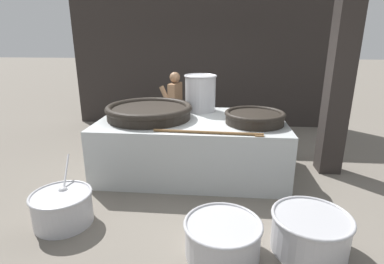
{
  "coord_description": "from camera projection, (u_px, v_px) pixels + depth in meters",
  "views": [
    {
      "loc": [
        0.44,
        -4.77,
        2.19
      ],
      "look_at": [
        0.0,
        0.0,
        0.69
      ],
      "focal_mm": 28.0,
      "sensor_mm": 36.0,
      "label": 1
    }
  ],
  "objects": [
    {
      "name": "prep_bowl_vegetables",
      "position": [
        62.0,
        207.0,
        3.66
      ],
      "size": [
        0.73,
        0.94,
        0.7
      ],
      "color": "#B7B7BC",
      "rests_on": "ground_plane"
    },
    {
      "name": "prep_bowl_extra",
      "position": [
        310.0,
        231.0,
        3.18
      ],
      "size": [
        0.84,
        0.84,
        0.43
      ],
      "color": "#B7B7BC",
      "rests_on": "ground_plane"
    },
    {
      "name": "cook",
      "position": [
        175.0,
        106.0,
        6.25
      ],
      "size": [
        0.43,
        0.61,
        1.54
      ],
      "rotation": [
        0.0,
        0.0,
        2.92
      ],
      "color": "#8C6647",
      "rests_on": "ground_plane"
    },
    {
      "name": "giant_wok_near",
      "position": [
        149.0,
        111.0,
        4.95
      ],
      "size": [
        1.43,
        1.43,
        0.23
      ],
      "color": "black",
      "rests_on": "hearth_platform"
    },
    {
      "name": "stirring_paddle",
      "position": [
        212.0,
        133.0,
        4.16
      ],
      "size": [
        1.54,
        0.14,
        0.04
      ],
      "rotation": [
        0.0,
        0.0,
        -0.04
      ],
      "color": "brown",
      "rests_on": "hearth_platform"
    },
    {
      "name": "support_pillar",
      "position": [
        344.0,
        46.0,
        4.59
      ],
      "size": [
        0.35,
        0.35,
        4.17
      ],
      "primitive_type": "cube",
      "color": "#2D2826",
      "rests_on": "ground_plane"
    },
    {
      "name": "giant_wok_far",
      "position": [
        255.0,
        117.0,
        4.65
      ],
      "size": [
        0.93,
        0.93,
        0.19
      ],
      "color": "black",
      "rests_on": "hearth_platform"
    },
    {
      "name": "back_wall",
      "position": [
        203.0,
        43.0,
        7.46
      ],
      "size": [
        6.64,
        0.24,
        4.17
      ],
      "primitive_type": "cube",
      "color": "#2D2826",
      "rests_on": "ground_plane"
    },
    {
      "name": "ground_plane",
      "position": [
        192.0,
        170.0,
        5.22
      ],
      "size": [
        60.0,
        60.0,
        0.0
      ],
      "primitive_type": "plane",
      "color": "slate"
    },
    {
      "name": "prep_bowl_meat",
      "position": [
        223.0,
        236.0,
        3.14
      ],
      "size": [
        0.83,
        0.83,
        0.38
      ],
      "color": "#B7B7BC",
      "rests_on": "ground_plane"
    },
    {
      "name": "stock_pot",
      "position": [
        200.0,
        92.0,
        5.4
      ],
      "size": [
        0.58,
        0.58,
        0.65
      ],
      "color": "#B7B7BC",
      "rests_on": "hearth_platform"
    },
    {
      "name": "hearth_platform",
      "position": [
        192.0,
        145.0,
        5.09
      ],
      "size": [
        3.01,
        1.78,
        0.92
      ],
      "color": "#B2B7B7",
      "rests_on": "ground_plane"
    }
  ]
}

